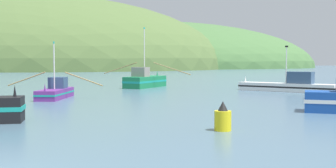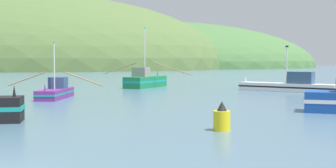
{
  "view_description": "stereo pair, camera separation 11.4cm",
  "coord_description": "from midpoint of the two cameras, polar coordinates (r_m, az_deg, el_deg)",
  "views": [
    {
      "loc": [
        6.16,
        -12.02,
        3.6
      ],
      "look_at": [
        5.1,
        27.74,
        1.4
      ],
      "focal_mm": 45.41,
      "sensor_mm": 36.0,
      "label": 1
    },
    {
      "loc": [
        6.27,
        -12.01,
        3.6
      ],
      "look_at": [
        5.1,
        27.74,
        1.4
      ],
      "focal_mm": 45.41,
      "sensor_mm": 36.0,
      "label": 2
    }
  ],
  "objects": [
    {
      "name": "fishing_boat_purple",
      "position": [
        41.84,
        -14.75,
        -0.97
      ],
      "size": [
        9.14,
        6.6,
        5.39
      ],
      "rotation": [
        0.0,
        0.0,
        4.7
      ],
      "color": "#6B2D84",
      "rests_on": "ground"
    },
    {
      "name": "fishing_boat_green",
      "position": [
        56.99,
        -3.02,
        0.45
      ],
      "size": [
        12.14,
        7.98,
        8.02
      ],
      "rotation": [
        0.0,
        0.0,
        1.14
      ],
      "color": "#197A47",
      "rests_on": "ground"
    },
    {
      "name": "hill_far_right",
      "position": [
        204.31,
        -16.9,
        2.02
      ],
      "size": [
        171.69,
        137.35,
        65.22
      ],
      "primitive_type": "ellipsoid",
      "color": "#516B38",
      "rests_on": "ground"
    },
    {
      "name": "channel_buoy",
      "position": [
        22.01,
        7.39,
        -4.62
      ],
      "size": [
        0.87,
        0.87,
        1.52
      ],
      "color": "yellow",
      "rests_on": "ground"
    },
    {
      "name": "hill_far_center",
      "position": [
        235.11,
        -1.57,
        2.28
      ],
      "size": [
        170.7,
        136.56,
        48.96
      ],
      "primitive_type": "ellipsoid",
      "color": "#47703D",
      "rests_on": "ground"
    },
    {
      "name": "fishing_boat_white",
      "position": [
        51.07,
        15.98,
        -0.21
      ],
      "size": [
        10.46,
        8.01,
        5.33
      ],
      "rotation": [
        0.0,
        0.0,
        2.54
      ],
      "color": "white",
      "rests_on": "ground"
    }
  ]
}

